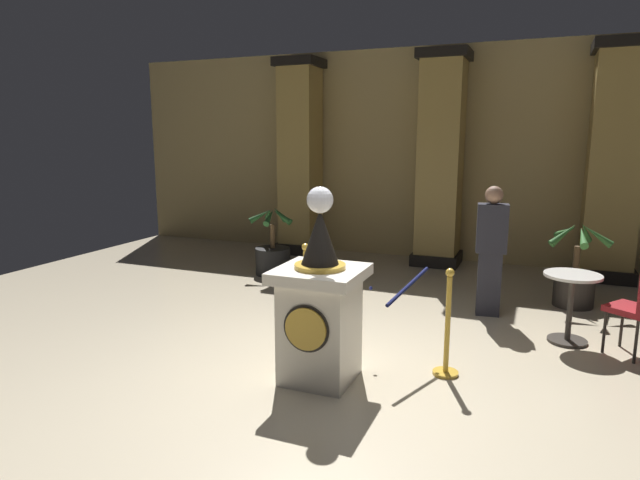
# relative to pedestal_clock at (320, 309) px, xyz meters

# --- Properties ---
(ground_plane) EXTENTS (12.67, 12.67, 0.00)m
(ground_plane) POSITION_rel_pedestal_clock_xyz_m (0.14, 0.15, -0.67)
(ground_plane) COLOR beige
(back_wall) EXTENTS (12.67, 0.16, 3.74)m
(back_wall) POSITION_rel_pedestal_clock_xyz_m (0.14, 5.54, 1.20)
(back_wall) COLOR tan
(back_wall) RESTS_ON ground_plane
(pedestal_clock) EXTENTS (0.76, 0.76, 1.77)m
(pedestal_clock) POSITION_rel_pedestal_clock_xyz_m (0.00, 0.00, 0.00)
(pedestal_clock) COLOR silver
(pedestal_clock) RESTS_ON ground_plane
(stanchion_near) EXTENTS (0.24, 0.24, 1.02)m
(stanchion_near) POSITION_rel_pedestal_clock_xyz_m (1.05, 0.53, -0.32)
(stanchion_near) COLOR gold
(stanchion_near) RESTS_ON ground_plane
(stanchion_far) EXTENTS (0.24, 0.24, 1.06)m
(stanchion_far) POSITION_rel_pedestal_clock_xyz_m (-0.55, 0.92, -0.30)
(stanchion_far) COLOR gold
(stanchion_far) RESTS_ON ground_plane
(velvet_rope) EXTENTS (1.03, 1.01, 0.22)m
(velvet_rope) POSITION_rel_pedestal_clock_xyz_m (0.25, 0.72, 0.12)
(velvet_rope) COLOR #141947
(column_left) EXTENTS (0.78, 0.78, 3.59)m
(column_left) POSITION_rel_pedestal_clock_xyz_m (-2.47, 5.03, 1.11)
(column_left) COLOR black
(column_left) RESTS_ON ground_plane
(column_right) EXTENTS (0.88, 0.88, 3.59)m
(column_right) POSITION_rel_pedestal_clock_xyz_m (2.75, 5.03, 1.11)
(column_right) COLOR black
(column_right) RESTS_ON ground_plane
(column_centre_rear) EXTENTS (0.82, 0.82, 3.59)m
(column_centre_rear) POSITION_rel_pedestal_clock_xyz_m (0.14, 5.03, 1.11)
(column_centre_rear) COLOR black
(column_centre_rear) RESTS_ON ground_plane
(potted_palm_left) EXTENTS (0.73, 0.73, 1.12)m
(potted_palm_left) POSITION_rel_pedestal_clock_xyz_m (-2.17, 3.29, -0.36)
(potted_palm_left) COLOR black
(potted_palm_left) RESTS_ON ground_plane
(potted_palm_right) EXTENTS (0.78, 0.79, 1.15)m
(potted_palm_right) POSITION_rel_pedestal_clock_xyz_m (2.25, 3.29, -0.33)
(potted_palm_right) COLOR #2D2823
(potted_palm_right) RESTS_ON ground_plane
(bystander_guest) EXTENTS (0.39, 0.27, 1.61)m
(bystander_guest) POSITION_rel_pedestal_clock_xyz_m (1.24, 2.49, 0.18)
(bystander_guest) COLOR #26262D
(bystander_guest) RESTS_ON ground_plane
(cafe_table) EXTENTS (0.59, 0.59, 0.76)m
(cafe_table) POSITION_rel_pedestal_clock_xyz_m (2.14, 1.86, -0.19)
(cafe_table) COLOR #332D28
(cafe_table) RESTS_ON ground_plane
(cafe_chair_red) EXTENTS (0.56, 0.56, 0.96)m
(cafe_chair_red) POSITION_rel_pedestal_clock_xyz_m (2.75, 1.67, -0.10)
(cafe_chair_red) COLOR black
(cafe_chair_red) RESTS_ON ground_plane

